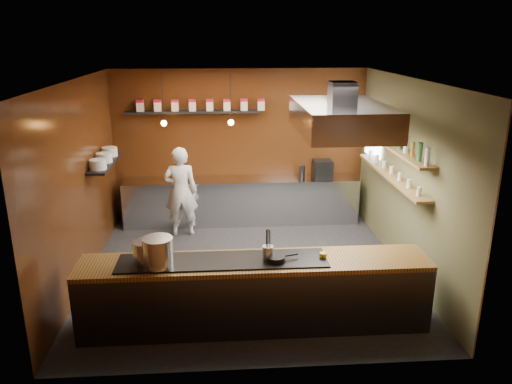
{
  "coord_description": "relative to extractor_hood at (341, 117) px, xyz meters",
  "views": [
    {
      "loc": [
        -0.4,
        -7.27,
        3.61
      ],
      "look_at": [
        0.16,
        0.4,
        1.18
      ],
      "focal_mm": 35.0,
      "sensor_mm": 36.0,
      "label": 1
    }
  ],
  "objects": [
    {
      "name": "storage_tins",
      "position": [
        -2.05,
        2.76,
        -0.17
      ],
      "size": [
        2.43,
        0.13,
        0.22
      ],
      "color": "beige",
      "rests_on": "tin_shelf"
    },
    {
      "name": "pass_counter",
      "position": [
        -1.3,
        -1.2,
        -2.04
      ],
      "size": [
        4.4,
        0.72,
        0.94
      ],
      "color": "#38383D",
      "rests_on": "floor"
    },
    {
      "name": "wine_glasses",
      "position": [
        1.04,
        0.7,
        -0.97
      ],
      "size": [
        0.07,
        2.37,
        0.13
      ],
      "color": "silver",
      "rests_on": "bottle_shelf_lower"
    },
    {
      "name": "floor",
      "position": [
        -1.3,
        0.4,
        -2.51
      ],
      "size": [
        5.0,
        5.0,
        0.0
      ],
      "primitive_type": "plane",
      "color": "black",
      "rests_on": "ground"
    },
    {
      "name": "extractor_hood",
      "position": [
        0.0,
        0.0,
        0.0
      ],
      "size": [
        1.2,
        2.0,
        0.72
      ],
      "color": "#38383D",
      "rests_on": "ceiling"
    },
    {
      "name": "plate_stacks",
      "position": [
        -3.64,
        1.4,
        -0.86
      ],
      "size": [
        0.26,
        1.16,
        0.16
      ],
      "color": "silver",
      "rests_on": "plate_shelf"
    },
    {
      "name": "stockpot_large",
      "position": [
        -2.48,
        -1.3,
        -1.39
      ],
      "size": [
        0.39,
        0.39,
        0.36
      ],
      "primitive_type": "cylinder",
      "rotation": [
        0.0,
        0.0,
        -0.06
      ],
      "color": "silver",
      "rests_on": "pass_counter"
    },
    {
      "name": "pendant_left",
      "position": [
        -2.7,
        2.1,
        -0.35
      ],
      "size": [
        0.1,
        0.1,
        0.95
      ],
      "color": "black",
      "rests_on": "ceiling"
    },
    {
      "name": "ceiling",
      "position": [
        -1.3,
        0.4,
        0.49
      ],
      "size": [
        5.0,
        5.0,
        0.0
      ],
      "primitive_type": "plane",
      "rotation": [
        3.14,
        0.0,
        0.0
      ],
      "color": "silver",
      "rests_on": "back_wall"
    },
    {
      "name": "window_pane",
      "position": [
        1.15,
        2.1,
        -0.61
      ],
      "size": [
        0.0,
        1.0,
        1.0
      ],
      "primitive_type": "plane",
      "rotation": [
        1.57,
        0.0,
        -1.57
      ],
      "color": "white",
      "rests_on": "right_wall"
    },
    {
      "name": "bottle_shelf_lower",
      "position": [
        1.04,
        0.7,
        -1.06
      ],
      "size": [
        0.26,
        2.8,
        0.04
      ],
      "primitive_type": "cube",
      "color": "brown",
      "rests_on": "right_wall"
    },
    {
      "name": "back_wall",
      "position": [
        -1.3,
        2.9,
        -1.01
      ],
      "size": [
        5.0,
        0.0,
        5.0
      ],
      "primitive_type": "plane",
      "rotation": [
        1.57,
        0.0,
        0.0
      ],
      "color": "#341B09",
      "rests_on": "ground"
    },
    {
      "name": "left_wall",
      "position": [
        -3.8,
        0.4,
        -1.01
      ],
      "size": [
        0.0,
        5.0,
        5.0
      ],
      "primitive_type": "plane",
      "rotation": [
        1.57,
        0.0,
        1.57
      ],
      "color": "#341B09",
      "rests_on": "ground"
    },
    {
      "name": "butter_jar",
      "position": [
        -0.44,
        -1.21,
        -1.55
      ],
      "size": [
        0.12,
        0.12,
        0.08
      ],
      "primitive_type": "cylinder",
      "rotation": [
        0.0,
        0.0,
        -0.37
      ],
      "color": "gold",
      "rests_on": "pass_counter"
    },
    {
      "name": "pendant_right",
      "position": [
        -1.5,
        2.1,
        -0.35
      ],
      "size": [
        0.1,
        0.1,
        0.95
      ],
      "color": "black",
      "rests_on": "ceiling"
    },
    {
      "name": "frying_pan",
      "position": [
        -1.04,
        -1.27,
        -1.53
      ],
      "size": [
        0.41,
        0.25,
        0.06
      ],
      "color": "black",
      "rests_on": "pass_counter"
    },
    {
      "name": "chef",
      "position": [
        -2.45,
        2.0,
        -1.66
      ],
      "size": [
        0.62,
        0.41,
        1.68
      ],
      "primitive_type": "imported",
      "rotation": [
        0.0,
        0.0,
        3.16
      ],
      "color": "white",
      "rests_on": "floor"
    },
    {
      "name": "bottle_shelf_upper",
      "position": [
        1.04,
        0.7,
        -0.59
      ],
      "size": [
        0.26,
        2.8,
        0.04
      ],
      "primitive_type": "cube",
      "color": "brown",
      "rests_on": "right_wall"
    },
    {
      "name": "stockpot_small",
      "position": [
        -2.64,
        -1.22,
        -1.42
      ],
      "size": [
        0.32,
        0.32,
        0.29
      ],
      "primitive_type": "cylinder",
      "rotation": [
        0.0,
        0.0,
        0.05
      ],
      "color": "#B6B9BD",
      "rests_on": "pass_counter"
    },
    {
      "name": "prep_counter",
      "position": [
        -1.3,
        2.57,
        -2.06
      ],
      "size": [
        4.6,
        0.65,
        0.9
      ],
      "primitive_type": "cube",
      "color": "silver",
      "rests_on": "floor"
    },
    {
      "name": "plate_shelf",
      "position": [
        -3.64,
        1.4,
        -0.96
      ],
      "size": [
        0.3,
        1.4,
        0.04
      ],
      "primitive_type": "cube",
      "color": "black",
      "rests_on": "left_wall"
    },
    {
      "name": "utensil_crock",
      "position": [
        -1.14,
        -1.23,
        -1.47
      ],
      "size": [
        0.14,
        0.14,
        0.18
      ],
      "primitive_type": "cylinder",
      "rotation": [
        0.0,
        0.0,
        -0.0
      ],
      "color": "silver",
      "rests_on": "pass_counter"
    },
    {
      "name": "espresso_machine",
      "position": [
        0.3,
        2.52,
        -1.42
      ],
      "size": [
        0.37,
        0.36,
        0.36
      ],
      "primitive_type": "cube",
      "rotation": [
        0.0,
        0.0,
        0.04
      ],
      "color": "black",
      "rests_on": "prep_counter"
    },
    {
      "name": "tin_shelf",
      "position": [
        -2.2,
        2.76,
        -0.31
      ],
      "size": [
        2.6,
        0.26,
        0.04
      ],
      "primitive_type": "cube",
      "color": "black",
      "rests_on": "back_wall"
    },
    {
      "name": "right_wall",
      "position": [
        1.2,
        0.4,
        -1.01
      ],
      "size": [
        0.0,
        5.0,
        5.0
      ],
      "primitive_type": "plane",
      "rotation": [
        1.57,
        0.0,
        -1.57
      ],
      "color": "brown",
      "rests_on": "ground"
    },
    {
      "name": "bottles",
      "position": [
        1.04,
        0.7,
        -0.45
      ],
      "size": [
        0.06,
        2.66,
        0.24
      ],
      "color": "silver",
      "rests_on": "bottle_shelf_upper"
    }
  ]
}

